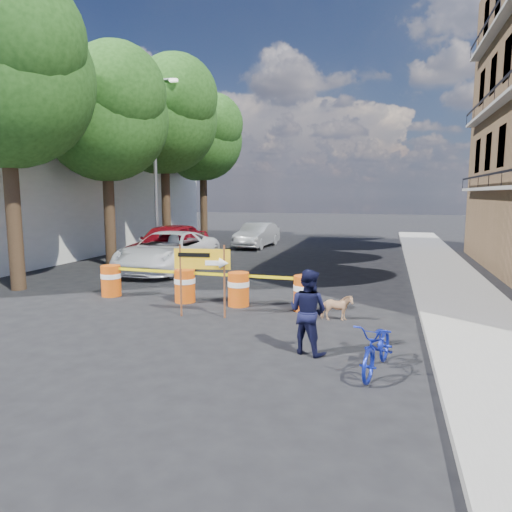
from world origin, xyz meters
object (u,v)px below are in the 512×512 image
Objects in this scene: barrel_far_right at (305,293)px; dog at (336,308)px; barrel_mid_left at (185,285)px; barrel_mid_right at (239,288)px; barrel_far_left at (111,280)px; suv_white at (169,251)px; sedan_silver at (257,235)px; detour_sign at (209,265)px; sedan_red at (169,243)px; pedestrian at (308,311)px; bicycle at (379,323)px.

dog is at bearing -38.50° from barrel_far_right.
dog is at bearing -9.73° from barrel_mid_left.
dog is (2.65, -0.72, -0.16)m from barrel_mid_right.
barrel_mid_left and barrel_far_right have the same top height.
suv_white is (-0.42, 4.47, 0.28)m from barrel_far_left.
sedan_silver is (1.11, 8.54, -0.08)m from suv_white.
detour_sign reaches higher than sedan_red.
sedan_red is (-7.61, 9.43, 0.06)m from pedestrian.
sedan_red is at bearing 120.16° from barrel_mid_left.
suv_white reaches higher than barrel_mid_left.
bicycle is at bearing -39.18° from detour_sign.
barrel_far_left is at bearing -85.30° from suv_white.
barrel_far_right is at bearing 129.10° from bicycle.
barrel_mid_left is at bearing 179.65° from barrel_far_right.
sedan_silver is (-2.93, 14.39, -0.61)m from detour_sign.
barrel_far_left is 0.51× the size of detour_sign.
barrel_mid_right is 1.77m from barrel_far_right.
suv_white is at bearing -93.32° from sedan_silver.
dog is at bearing -7.06° from barrel_far_left.
barrel_far_right is (1.77, -0.02, 0.00)m from barrel_mid_right.
barrel_mid_left is at bearing -78.56° from sedan_silver.
pedestrian is 0.94× the size of bicycle.
pedestrian is (2.69, -1.80, -0.49)m from detour_sign.
sedan_silver is at bearing 11.02° from dog.
barrel_far_left is at bearing -5.12° from pedestrian.
barrel_far_right reaches higher than dog.
barrel_far_left is 5.71m from barrel_far_right.
barrel_mid_left is at bearing -2.29° from barrel_far_left.
barrel_far_right is at bearing -1.16° from barrel_far_left.
barrel_far_left is 3.94m from barrel_mid_right.
barrel_far_left is 0.22× the size of sedan_silver.
dog is (6.59, -0.82, -0.16)m from barrel_far_left.
barrel_mid_right is 8.24m from sedan_red.
suv_white reaches higher than sedan_silver.
dog is at bearing -15.22° from barrel_mid_right.
bicycle is (1.88, -3.67, 0.37)m from barrel_far_right.
barrel_mid_left is (2.39, -0.10, 0.00)m from barrel_far_left.
barrel_mid_left is 0.57× the size of pedestrian.
sedan_red reaches higher than pedestrian.
pedestrian reaches higher than suv_white.
detour_sign is (3.62, -1.37, 0.81)m from barrel_far_left.
barrel_mid_left is 1.21× the size of dog.
bicycle is 0.33× the size of sedan_red.
sedan_red is at bearing 36.09° from dog.
detour_sign reaches higher than pedestrian.
dog is 0.14× the size of suv_white.
barrel_mid_right is (3.94, -0.09, 0.00)m from barrel_far_left.
barrel_far_right is at bearing -37.45° from suv_white.
suv_white is at bearing 143.17° from barrel_far_right.
pedestrian is at bearing -66.77° from sedan_silver.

